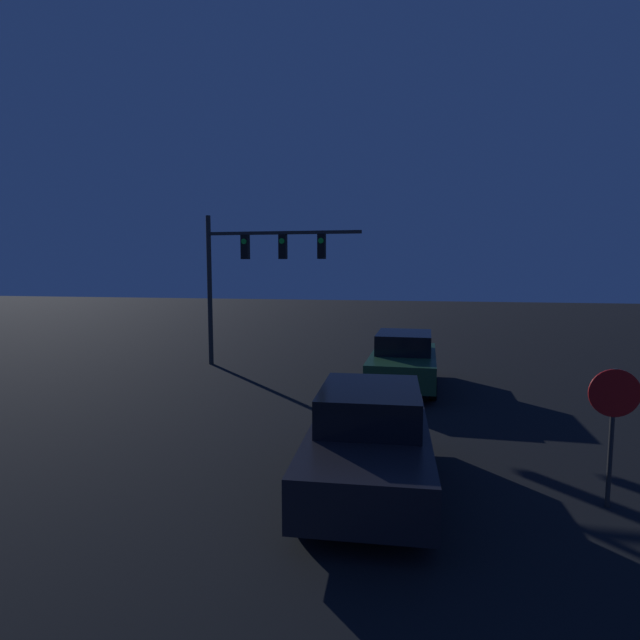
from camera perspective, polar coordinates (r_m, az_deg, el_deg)
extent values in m
cube|color=black|center=(8.73, 5.62, -14.32)|extent=(2.15, 4.69, 0.75)
cube|color=black|center=(8.74, 5.75, -9.59)|extent=(1.76, 2.23, 0.61)
cylinder|color=black|center=(7.58, 12.32, -20.83)|extent=(0.24, 0.65, 0.64)
cylinder|color=black|center=(7.67, -2.20, -20.35)|extent=(0.24, 0.65, 0.64)
cylinder|color=black|center=(10.21, 11.24, -13.59)|extent=(0.24, 0.65, 0.64)
cylinder|color=black|center=(10.28, 0.84, -13.34)|extent=(0.24, 0.65, 0.64)
cube|color=#1E4728|center=(15.92, 9.50, -5.06)|extent=(2.07, 4.66, 0.75)
cube|color=black|center=(16.03, 9.59, -2.51)|extent=(1.72, 2.20, 0.61)
cylinder|color=black|center=(14.59, 12.78, -7.66)|extent=(0.23, 0.64, 0.64)
cylinder|color=black|center=(14.67, 5.65, -7.46)|extent=(0.23, 0.64, 0.64)
cylinder|color=black|center=(17.38, 12.70, -5.46)|extent=(0.23, 0.64, 0.64)
cylinder|color=black|center=(17.46, 6.74, -5.30)|extent=(0.23, 0.64, 0.64)
cylinder|color=#2D2D2D|center=(19.59, -12.49, 3.27)|extent=(0.18, 0.18, 5.69)
cube|color=#2D2D2D|center=(18.65, -4.28, 9.91)|extent=(5.82, 0.12, 0.12)
cube|color=black|center=(19.05, -8.54, 8.24)|extent=(0.28, 0.28, 0.90)
cylinder|color=green|center=(18.92, -8.70, 8.87)|extent=(0.20, 0.02, 0.20)
cube|color=black|center=(18.62, -4.27, 8.35)|extent=(0.28, 0.28, 0.90)
cylinder|color=green|center=(18.49, -4.39, 8.99)|extent=(0.20, 0.02, 0.20)
cube|color=black|center=(18.30, 0.19, 8.41)|extent=(0.28, 0.28, 0.90)
cylinder|color=green|center=(18.16, 0.10, 9.06)|extent=(0.20, 0.02, 0.20)
cylinder|color=#2D2D2D|center=(9.10, 30.32, -11.63)|extent=(0.07, 0.07, 2.19)
cylinder|color=red|center=(8.90, 30.61, -7.21)|extent=(0.75, 0.03, 0.75)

